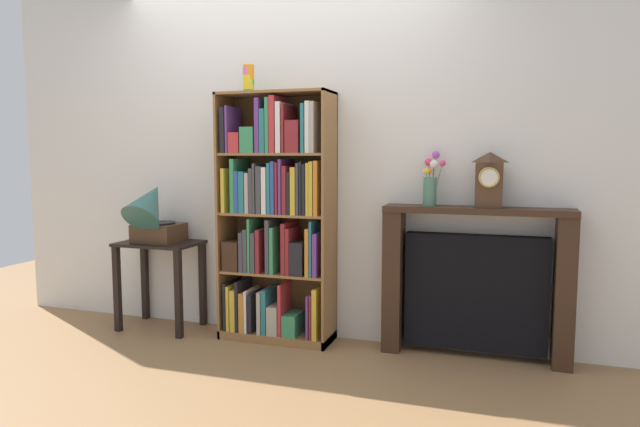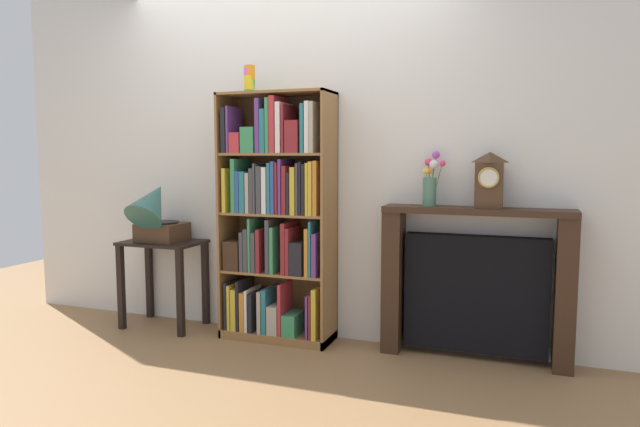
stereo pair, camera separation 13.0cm
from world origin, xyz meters
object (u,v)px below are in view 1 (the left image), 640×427
Objects in this scene: bookshelf at (276,223)px; gramophone at (153,213)px; flower_vase at (431,183)px; fireplace_mantel at (475,284)px; mantel_clock at (489,180)px; cup_stack at (249,79)px; side_table_left at (160,264)px.

bookshelf is 3.36× the size of gramophone.
bookshelf reaches higher than flower_vase.
mantel_clock is (0.07, -0.02, 0.67)m from fireplace_mantel.
cup_stack reaches higher than bookshelf.
side_table_left is 1.28× the size of gramophone.
flower_vase is (-0.36, 0.01, -0.03)m from mantel_clock.
bookshelf is 4.99× the size of mantel_clock.
cup_stack is 1.54m from side_table_left.
bookshelf is 0.94m from gramophone.
gramophone is at bearing -175.02° from flower_vase.
gramophone is 1.49× the size of mantel_clock.
fireplace_mantel is at bearing 2.72° from side_table_left.
bookshelf is 0.99m from side_table_left.
side_table_left is at bearing -177.98° from bookshelf.
cup_stack is 1.43m from flower_vase.
gramophone is (-0.00, -0.07, 0.40)m from side_table_left.
mantel_clock reaches higher than side_table_left.
fireplace_mantel is at bearing 3.21° from bookshelf.
fireplace_mantel is (2.29, 0.18, -0.40)m from gramophone.
gramophone reaches higher than fireplace_mantel.
bookshelf reaches higher than mantel_clock.
bookshelf reaches higher than side_table_left.
flower_vase is at bearing 2.87° from side_table_left.
cup_stack is 1.21m from gramophone.
mantel_clock is at bearing -2.00° from flower_vase.
gramophone is 2.37m from mantel_clock.
flower_vase reaches higher than mantel_clock.
flower_vase is at bearing 178.00° from mantel_clock.
bookshelf is at bearing 11.26° from cup_stack.
flower_vase is at bearing -178.27° from fireplace_mantel.
mantel_clock is (1.60, 0.09, -0.67)m from cup_stack.
fireplace_mantel is (2.29, 0.11, -0.01)m from side_table_left.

